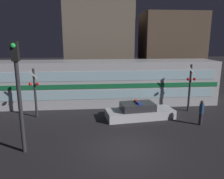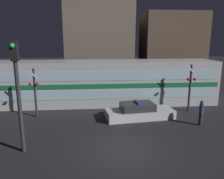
{
  "view_description": "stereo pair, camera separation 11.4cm",
  "coord_description": "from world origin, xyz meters",
  "px_view_note": "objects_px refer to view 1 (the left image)",
  "views": [
    {
      "loc": [
        -1.59,
        -10.03,
        5.45
      ],
      "look_at": [
        -0.11,
        6.42,
        1.67
      ],
      "focal_mm": 35.0,
      "sensor_mm": 36.0,
      "label": 1
    },
    {
      "loc": [
        -1.48,
        -10.04,
        5.45
      ],
      "look_at": [
        -0.11,
        6.42,
        1.67
      ],
      "focal_mm": 35.0,
      "sensor_mm": 36.0,
      "label": 2
    }
  ],
  "objects_px": {
    "police_car": "(139,112)",
    "pedestrian": "(201,112)",
    "crossing_signal_near": "(190,86)",
    "traffic_light_corner": "(18,88)",
    "train": "(89,83)"
  },
  "relations": [
    {
      "from": "police_car",
      "to": "pedestrian",
      "type": "bearing_deg",
      "value": -30.95
    },
    {
      "from": "crossing_signal_near",
      "to": "traffic_light_corner",
      "type": "height_order",
      "value": "traffic_light_corner"
    },
    {
      "from": "pedestrian",
      "to": "traffic_light_corner",
      "type": "xyz_separation_m",
      "value": [
        -10.42,
        -2.58,
        2.39
      ]
    },
    {
      "from": "crossing_signal_near",
      "to": "traffic_light_corner",
      "type": "distance_m",
      "value": 12.18
    },
    {
      "from": "pedestrian",
      "to": "crossing_signal_near",
      "type": "distance_m",
      "value": 3.07
    },
    {
      "from": "traffic_light_corner",
      "to": "crossing_signal_near",
      "type": "bearing_deg",
      "value": 26.45
    },
    {
      "from": "police_car",
      "to": "pedestrian",
      "type": "height_order",
      "value": "pedestrian"
    },
    {
      "from": "train",
      "to": "traffic_light_corner",
      "type": "bearing_deg",
      "value": -110.99
    },
    {
      "from": "traffic_light_corner",
      "to": "train",
      "type": "bearing_deg",
      "value": 69.01
    },
    {
      "from": "pedestrian",
      "to": "train",
      "type": "bearing_deg",
      "value": 142.77
    },
    {
      "from": "crossing_signal_near",
      "to": "police_car",
      "type": "bearing_deg",
      "value": -164.16
    },
    {
      "from": "train",
      "to": "pedestrian",
      "type": "height_order",
      "value": "train"
    },
    {
      "from": "train",
      "to": "police_car",
      "type": "height_order",
      "value": "train"
    },
    {
      "from": "train",
      "to": "pedestrian",
      "type": "bearing_deg",
      "value": -37.23
    },
    {
      "from": "train",
      "to": "pedestrian",
      "type": "distance_m",
      "value": 9.22
    }
  ]
}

